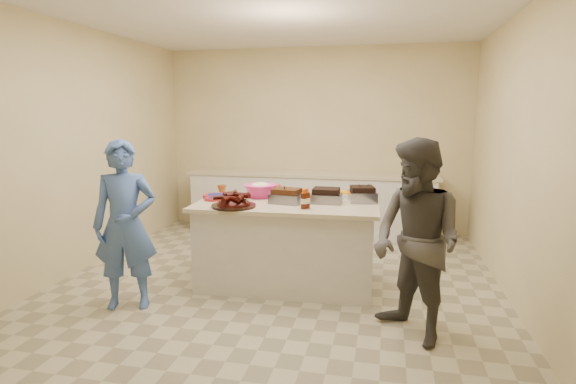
% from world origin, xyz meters
% --- Properties ---
extents(room, '(4.50, 5.00, 2.70)m').
position_xyz_m(room, '(0.00, 0.00, 0.00)').
color(room, beige).
rests_on(room, ground).
extents(back_counter, '(3.60, 0.64, 0.90)m').
position_xyz_m(back_counter, '(0.00, 2.20, 0.45)').
color(back_counter, silver).
rests_on(back_counter, ground).
extents(island, '(1.86, 1.03, 0.86)m').
position_xyz_m(island, '(0.11, 0.14, 0.00)').
color(island, silver).
rests_on(island, ground).
extents(rib_platter, '(0.46, 0.46, 0.17)m').
position_xyz_m(rib_platter, '(-0.35, -0.17, 0.86)').
color(rib_platter, '#3A0805').
rests_on(rib_platter, island).
extents(pulled_pork_tray, '(0.34, 0.28, 0.09)m').
position_xyz_m(pulled_pork_tray, '(0.10, 0.13, 0.86)').
color(pulled_pork_tray, '#47230F').
rests_on(pulled_pork_tray, island).
extents(brisket_tray, '(0.31, 0.25, 0.09)m').
position_xyz_m(brisket_tray, '(0.49, 0.23, 0.86)').
color(brisket_tray, black).
rests_on(brisket_tray, island).
extents(roasting_pan, '(0.32, 0.32, 0.11)m').
position_xyz_m(roasting_pan, '(0.84, 0.36, 0.86)').
color(roasting_pan, gray).
rests_on(roasting_pan, island).
extents(coleslaw_bowl, '(0.36, 0.36, 0.24)m').
position_xyz_m(coleslaw_bowl, '(-0.23, 0.36, 0.86)').
color(coleslaw_bowl, '#DC2782').
rests_on(coleslaw_bowl, island).
extents(sausage_plate, '(0.38, 0.38, 0.05)m').
position_xyz_m(sausage_plate, '(0.12, 0.48, 0.86)').
color(sausage_plate, silver).
rests_on(sausage_plate, island).
extents(mac_cheese_dish, '(0.30, 0.23, 0.07)m').
position_xyz_m(mac_cheese_dish, '(0.62, 0.52, 0.86)').
color(mac_cheese_dish, orange).
rests_on(mac_cheese_dish, island).
extents(bbq_bottle_a, '(0.07, 0.07, 0.19)m').
position_xyz_m(bbq_bottle_a, '(0.33, -0.11, 0.86)').
color(bbq_bottle_a, '#3C1105').
rests_on(bbq_bottle_a, island).
extents(bbq_bottle_b, '(0.07, 0.07, 0.19)m').
position_xyz_m(bbq_bottle_b, '(0.35, -0.08, 0.86)').
color(bbq_bottle_b, '#3C1105').
rests_on(bbq_bottle_b, island).
extents(mustard_bottle, '(0.05, 0.05, 0.13)m').
position_xyz_m(mustard_bottle, '(0.01, 0.23, 0.86)').
color(mustard_bottle, '#D8B504').
rests_on(mustard_bottle, island).
extents(sauce_bowl, '(0.14, 0.05, 0.14)m').
position_xyz_m(sauce_bowl, '(0.12, 0.40, 0.86)').
color(sauce_bowl, silver).
rests_on(sauce_bowl, island).
extents(plate_stack_large, '(0.28, 0.28, 0.03)m').
position_xyz_m(plate_stack_large, '(-0.70, 0.25, 0.86)').
color(plate_stack_large, maroon).
rests_on(plate_stack_large, island).
extents(plate_stack_small, '(0.20, 0.20, 0.03)m').
position_xyz_m(plate_stack_small, '(-0.66, 0.11, 0.86)').
color(plate_stack_small, maroon).
rests_on(plate_stack_small, island).
extents(plastic_cup, '(0.10, 0.10, 0.10)m').
position_xyz_m(plastic_cup, '(-0.72, 0.49, 0.86)').
color(plastic_cup, brown).
rests_on(plastic_cup, island).
extents(basket_stack, '(0.23, 0.18, 0.11)m').
position_xyz_m(basket_stack, '(-0.17, 0.51, 0.86)').
color(basket_stack, maroon).
rests_on(basket_stack, island).
extents(guest_blue, '(1.02, 1.63, 0.37)m').
position_xyz_m(guest_blue, '(-1.19, -0.69, 0.00)').
color(guest_blue, '#4162AB').
rests_on(guest_blue, ground).
extents(guest_gray, '(1.69, 1.61, 0.60)m').
position_xyz_m(guest_gray, '(1.32, -0.74, 0.00)').
color(guest_gray, '#4C4844').
rests_on(guest_gray, ground).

